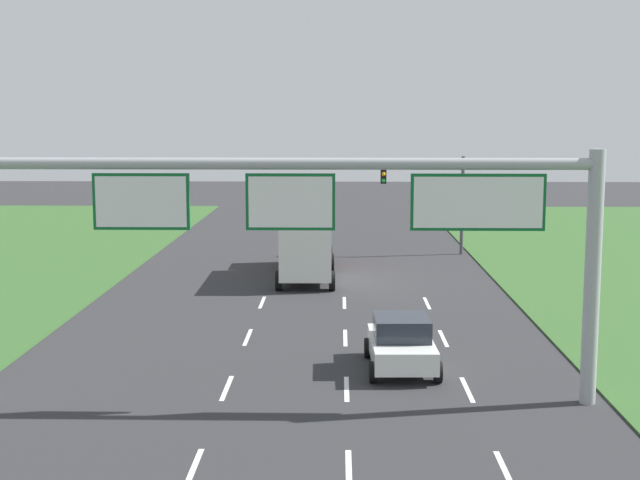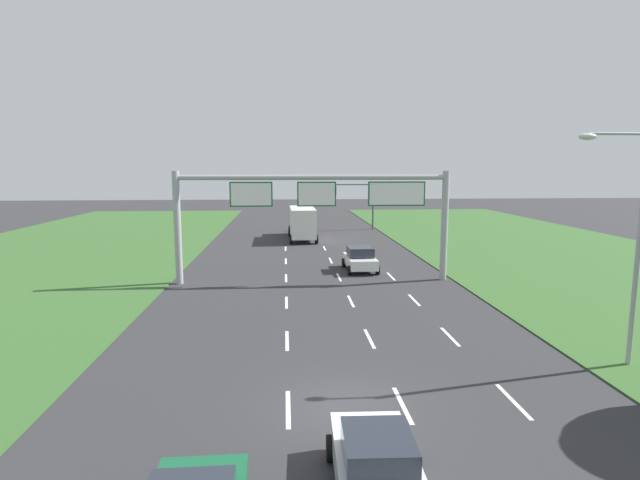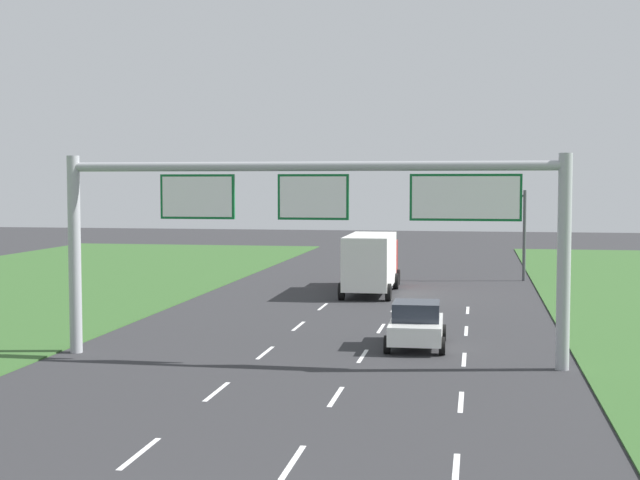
% 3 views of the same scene
% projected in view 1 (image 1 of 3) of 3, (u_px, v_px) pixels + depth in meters
% --- Properties ---
extents(car_mid_lane, '(2.24, 3.95, 1.68)m').
position_uv_depth(car_mid_lane, '(401.00, 343.00, 27.78)').
color(car_mid_lane, white).
rests_on(car_mid_lane, ground_plane).
extents(box_truck, '(2.79, 8.67, 3.24)m').
position_uv_depth(box_truck, '(307.00, 242.00, 43.63)').
color(box_truck, '#B21E19').
rests_on(box_truck, ground_plane).
extents(sign_gantry, '(17.24, 0.44, 7.00)m').
position_uv_depth(sign_gantry, '(294.00, 225.00, 24.12)').
color(sign_gantry, '#9EA0A5').
rests_on(sign_gantry, ground_plane).
extents(traffic_light_mast, '(4.76, 0.49, 5.60)m').
position_uv_depth(traffic_light_mast, '(428.00, 187.00, 50.53)').
color(traffic_light_mast, '#47494F').
rests_on(traffic_light_mast, ground_plane).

